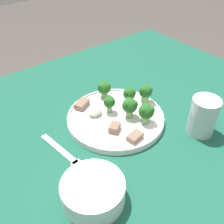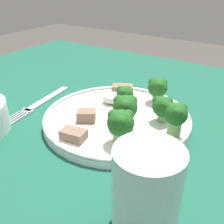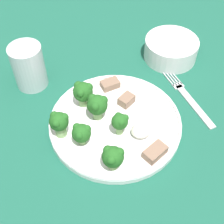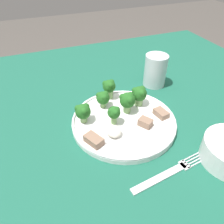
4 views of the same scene
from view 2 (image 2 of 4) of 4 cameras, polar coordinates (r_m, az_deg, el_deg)
The scene contains 14 objects.
table at distance 0.49m, azimuth -5.15°, elevation -16.87°, with size 1.13×1.05×0.75m.
dinner_plate at distance 0.49m, azimuth 1.17°, elevation -1.35°, with size 0.27×0.27×0.02m.
fork at distance 0.58m, azimuth -15.32°, elevation 1.91°, with size 0.04×0.19×0.00m.
drinking_glass at distance 0.29m, azimuth 7.43°, elevation -17.58°, with size 0.07×0.07×0.10m.
broccoli_floret_near_rim_left at distance 0.44m, azimuth 2.89°, elevation 0.96°, with size 0.04×0.04×0.06m.
broccoli_floret_center_left at distance 0.42m, azimuth 13.70°, elevation -0.80°, with size 0.04×0.04×0.06m.
broccoli_floret_back_left at distance 0.49m, azimuth 2.77°, elevation 3.77°, with size 0.03×0.03×0.05m.
broccoli_floret_front_left at distance 0.46m, azimuth 10.99°, elevation 1.23°, with size 0.04×0.04×0.05m.
broccoli_floret_center_back at distance 0.53m, azimuth 9.91°, elevation 5.27°, with size 0.04×0.04×0.05m.
broccoli_floret_mid_cluster at distance 0.40m, azimuth 1.88°, elevation -2.51°, with size 0.04×0.04×0.06m.
meat_slice_front_slice at distance 0.42m, azimuth -8.37°, elevation -4.88°, with size 0.04×0.03×0.02m.
meat_slice_middle_slice at distance 0.47m, azimuth -5.61°, elevation -0.81°, with size 0.04×0.04×0.02m.
meat_slice_rear_slice at distance 0.58m, azimuth 2.26°, elevation 4.99°, with size 0.05×0.04×0.02m.
sauce_dollop at distance 0.53m, azimuth 0.01°, elevation 3.12°, with size 0.04×0.04×0.02m.
Camera 2 is at (-0.23, 0.26, 0.99)m, focal length 42.00 mm.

